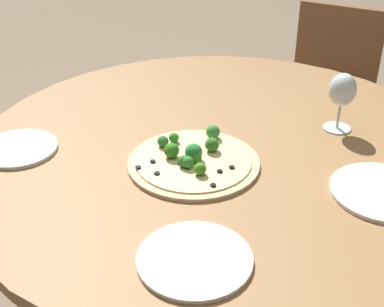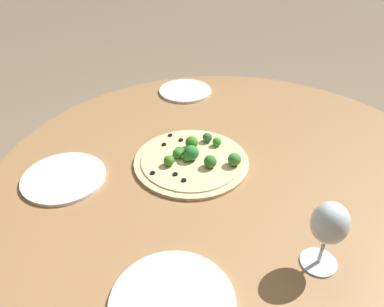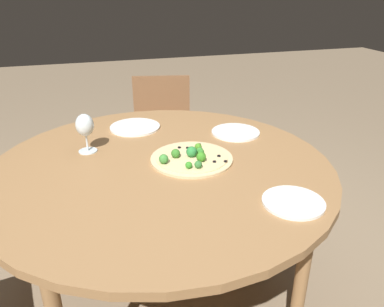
{
  "view_description": "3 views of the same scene",
  "coord_description": "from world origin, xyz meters",
  "px_view_note": "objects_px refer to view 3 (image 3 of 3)",
  "views": [
    {
      "loc": [
        -0.69,
        1.04,
        1.43
      ],
      "look_at": [
        0.0,
        0.13,
        0.75
      ],
      "focal_mm": 50.0,
      "sensor_mm": 36.0,
      "label": 1
    },
    {
      "loc": [
        -0.79,
        -0.25,
        1.38
      ],
      "look_at": [
        0.0,
        0.13,
        0.75
      ],
      "focal_mm": 35.0,
      "sensor_mm": 36.0,
      "label": 2
    },
    {
      "loc": [
        1.31,
        -0.26,
        1.38
      ],
      "look_at": [
        0.0,
        0.13,
        0.75
      ],
      "focal_mm": 35.0,
      "sensor_mm": 36.0,
      "label": 3
    }
  ],
  "objects_px": {
    "chair": "(163,134)",
    "plate_far": "(236,132)",
    "plate_side": "(135,127)",
    "wine_glass": "(85,126)",
    "pizza": "(191,158)",
    "plate_near": "(293,202)"
  },
  "relations": [
    {
      "from": "chair",
      "to": "plate_side",
      "type": "relative_size",
      "value": 3.32
    },
    {
      "from": "plate_far",
      "to": "plate_side",
      "type": "bearing_deg",
      "value": -114.8
    },
    {
      "from": "pizza",
      "to": "wine_glass",
      "type": "distance_m",
      "value": 0.46
    },
    {
      "from": "plate_side",
      "to": "chair",
      "type": "bearing_deg",
      "value": 155.63
    },
    {
      "from": "pizza",
      "to": "wine_glass",
      "type": "height_order",
      "value": "wine_glass"
    },
    {
      "from": "chair",
      "to": "pizza",
      "type": "xyz_separation_m",
      "value": [
        1.0,
        -0.09,
        0.29
      ]
    },
    {
      "from": "plate_side",
      "to": "plate_near",
      "type": "bearing_deg",
      "value": 24.94
    },
    {
      "from": "wine_glass",
      "to": "chair",
      "type": "bearing_deg",
      "value": 147.99
    },
    {
      "from": "pizza",
      "to": "wine_glass",
      "type": "bearing_deg",
      "value": -118.17
    },
    {
      "from": "plate_far",
      "to": "pizza",
      "type": "bearing_deg",
      "value": -51.69
    },
    {
      "from": "chair",
      "to": "plate_side",
      "type": "distance_m",
      "value": 0.68
    },
    {
      "from": "wine_glass",
      "to": "plate_far",
      "type": "xyz_separation_m",
      "value": [
        -0.01,
        0.68,
        -0.11
      ]
    },
    {
      "from": "pizza",
      "to": "plate_side",
      "type": "relative_size",
      "value": 1.36
    },
    {
      "from": "chair",
      "to": "pizza",
      "type": "height_order",
      "value": "chair"
    },
    {
      "from": "wine_glass",
      "to": "plate_side",
      "type": "distance_m",
      "value": 0.34
    },
    {
      "from": "wine_glass",
      "to": "plate_near",
      "type": "bearing_deg",
      "value": 45.41
    },
    {
      "from": "chair",
      "to": "wine_glass",
      "type": "height_order",
      "value": "wine_glass"
    },
    {
      "from": "plate_far",
      "to": "plate_side",
      "type": "xyz_separation_m",
      "value": [
        -0.21,
        -0.45,
        0.0
      ]
    },
    {
      "from": "plate_far",
      "to": "chair",
      "type": "bearing_deg",
      "value": -165.83
    },
    {
      "from": "wine_glass",
      "to": "plate_side",
      "type": "relative_size",
      "value": 0.68
    },
    {
      "from": "chair",
      "to": "plate_far",
      "type": "distance_m",
      "value": 0.84
    },
    {
      "from": "pizza",
      "to": "wine_glass",
      "type": "relative_size",
      "value": 2.0
    }
  ]
}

